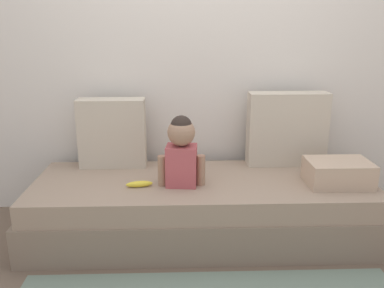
% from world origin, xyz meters
% --- Properties ---
extents(ground_plane, '(12.00, 12.00, 0.00)m').
position_xyz_m(ground_plane, '(0.00, 0.00, 0.00)').
color(ground_plane, brown).
extents(back_wall, '(5.50, 0.10, 2.35)m').
position_xyz_m(back_wall, '(0.00, 0.54, 1.18)').
color(back_wall, silver).
rests_on(back_wall, ground).
extents(couch, '(2.30, 0.82, 0.40)m').
position_xyz_m(couch, '(0.00, 0.00, 0.20)').
color(couch, '#826C5B').
rests_on(couch, ground).
extents(throw_pillow_left, '(0.47, 0.16, 0.50)m').
position_xyz_m(throw_pillow_left, '(-0.63, 0.31, 0.65)').
color(throw_pillow_left, '#C1B29E').
rests_on(throw_pillow_left, couch).
extents(throw_pillow_right, '(0.57, 0.16, 0.53)m').
position_xyz_m(throw_pillow_right, '(0.63, 0.31, 0.67)').
color(throw_pillow_right, '#C1B29E').
rests_on(throw_pillow_right, couch).
extents(toddler, '(0.30, 0.17, 0.46)m').
position_xyz_m(toddler, '(-0.14, -0.08, 0.64)').
color(toddler, '#B24C51').
rests_on(toddler, couch).
extents(banana, '(0.17, 0.07, 0.04)m').
position_xyz_m(banana, '(-0.41, -0.11, 0.42)').
color(banana, yellow).
rests_on(banana, couch).
extents(folded_blanket, '(0.40, 0.28, 0.16)m').
position_xyz_m(folded_blanket, '(0.87, -0.10, 0.48)').
color(folded_blanket, tan).
rests_on(folded_blanket, couch).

